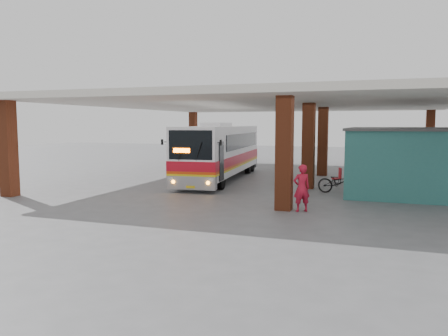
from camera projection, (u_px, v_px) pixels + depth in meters
ground at (234, 194)px, 20.62m from camera, size 90.00×90.00×0.00m
brick_columns at (286, 144)px, 24.61m from camera, size 20.10×21.60×4.35m
canopy_roof at (276, 104)px, 26.09m from camera, size 21.00×23.00×0.30m
shop_building at (402, 159)px, 21.71m from camera, size 5.20×8.20×3.11m
coach_bus at (221, 151)px, 25.95m from camera, size 3.52×11.72×3.37m
motorcycle at (340, 182)px, 20.57m from camera, size 2.21×1.12×1.11m
pedestrian at (302, 188)px, 16.38m from camera, size 0.78×0.70×1.79m
red_chair at (338, 176)px, 24.39m from camera, size 0.57×0.57×0.85m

